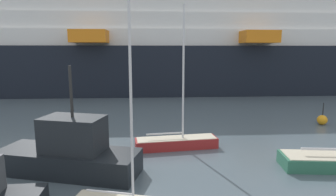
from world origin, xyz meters
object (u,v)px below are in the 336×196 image
(channel_buoy_0, at_px, (322,120))
(cruise_ship, at_px, (170,40))
(sailboat_1, at_px, (176,141))
(fishing_boat_1, at_px, (70,153))

(channel_buoy_0, bearing_deg, cruise_ship, 117.26)
(channel_buoy_0, height_order, cruise_ship, cruise_ship)
(sailboat_1, height_order, cruise_ship, cruise_ship)
(sailboat_1, xyz_separation_m, fishing_boat_1, (-5.50, -3.40, 0.59))
(sailboat_1, distance_m, cruise_ship, 28.37)
(fishing_boat_1, bearing_deg, sailboat_1, 45.78)
(fishing_boat_1, relative_size, channel_buoy_0, 4.08)
(channel_buoy_0, bearing_deg, fishing_boat_1, -154.48)
(channel_buoy_0, relative_size, cruise_ship, 0.01)
(sailboat_1, relative_size, fishing_boat_1, 1.18)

